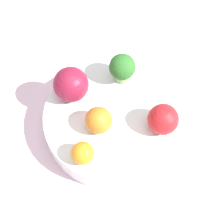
% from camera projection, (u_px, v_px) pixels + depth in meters
% --- Properties ---
extents(ground_plane, '(6.00, 6.00, 0.00)m').
position_uv_depth(ground_plane, '(112.00, 132.00, 0.69)').
color(ground_plane, gray).
extents(table_surface, '(1.20, 1.20, 0.02)m').
position_uv_depth(table_surface, '(112.00, 129.00, 0.68)').
color(table_surface, silver).
rests_on(table_surface, ground_plane).
extents(bowl, '(0.23, 0.23, 0.04)m').
position_uv_depth(bowl, '(112.00, 121.00, 0.65)').
color(bowl, white).
rests_on(bowl, table_surface).
extents(broccoli, '(0.05, 0.05, 0.06)m').
position_uv_depth(broccoli, '(122.00, 68.00, 0.64)').
color(broccoli, '#8CB76B').
rests_on(broccoli, bowl).
extents(apple_red, '(0.06, 0.06, 0.06)m').
position_uv_depth(apple_red, '(71.00, 84.00, 0.63)').
color(apple_red, maroon).
rests_on(apple_red, bowl).
extents(apple_green, '(0.05, 0.05, 0.05)m').
position_uv_depth(apple_green, '(163.00, 119.00, 0.60)').
color(apple_green, red).
rests_on(apple_green, bowl).
extents(orange_front, '(0.04, 0.04, 0.04)m').
position_uv_depth(orange_front, '(83.00, 153.00, 0.58)').
color(orange_front, orange).
rests_on(orange_front, bowl).
extents(orange_back, '(0.04, 0.04, 0.04)m').
position_uv_depth(orange_back, '(99.00, 120.00, 0.60)').
color(orange_back, orange).
rests_on(orange_back, bowl).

